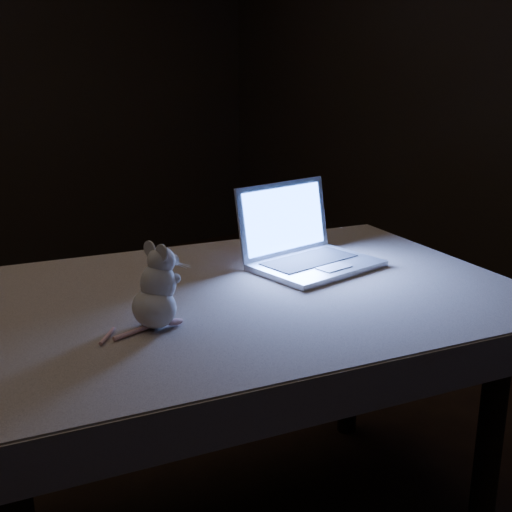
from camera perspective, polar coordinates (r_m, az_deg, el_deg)
floor at (r=2.24m, az=-15.10°, el=-19.72°), size 5.00×5.00×0.00m
table at (r=1.82m, az=-1.80°, el=-14.43°), size 1.51×1.11×0.73m
tablecloth at (r=1.60m, az=-2.74°, el=-6.02°), size 1.48×1.00×0.10m
laptop at (r=1.83m, az=5.48°, el=2.41°), size 0.37×0.33×0.23m
plush_mouse at (r=1.43m, az=-9.13°, el=-2.70°), size 0.16×0.16×0.19m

